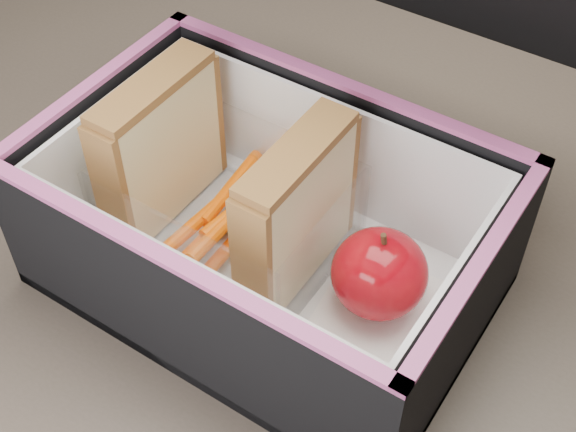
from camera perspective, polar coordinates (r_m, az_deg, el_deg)
name	(u,v)px	position (r m, az deg, el deg)	size (l,w,h in m)	color
kitchen_table	(250,349)	(0.66, -2.73, -9.44)	(1.20, 0.80, 0.75)	#51453C
lunch_bag	(272,214)	(0.54, -1.16, 0.15)	(0.30, 0.31, 0.27)	black
plastic_tub	(228,204)	(0.57, -4.30, 0.84)	(0.16, 0.12, 0.07)	white
sandwich_left	(160,147)	(0.58, -9.07, 4.90)	(0.03, 0.10, 0.11)	beige
sandwich_right	(297,212)	(0.53, 0.62, 0.26)	(0.03, 0.10, 0.11)	beige
carrot_sticks	(235,212)	(0.58, -3.80, 0.27)	(0.05, 0.15, 0.03)	#FF7100
paper_napkin	(381,310)	(0.55, 6.65, -6.68)	(0.08, 0.08, 0.01)	white
red_apple	(379,273)	(0.53, 6.52, -4.08)	(0.08, 0.08, 0.07)	#8C000D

